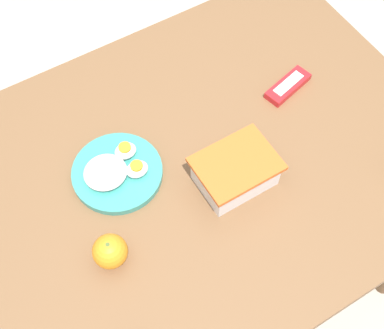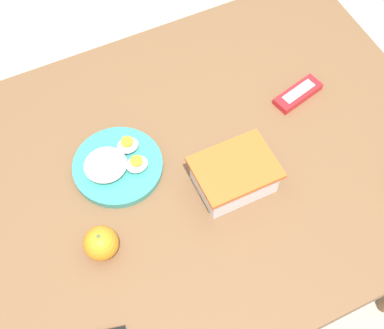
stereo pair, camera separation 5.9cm
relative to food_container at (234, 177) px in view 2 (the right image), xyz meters
name	(u,v)px [view 2 (the right image)]	position (x,y,z in m)	size (l,w,h in m)	color
ground_plane	(199,272)	(0.04, -0.08, -0.77)	(10.00, 10.00, 0.00)	#B2A899
table	(202,181)	(0.04, -0.08, -0.13)	(1.13, 0.85, 0.74)	brown
food_container	(234,177)	(0.00, 0.00, 0.00)	(0.17, 0.13, 0.08)	white
orange_fruit	(101,243)	(0.31, 0.02, 0.00)	(0.07, 0.07, 0.07)	orange
rice_plate	(116,165)	(0.22, -0.15, -0.02)	(0.20, 0.20, 0.05)	teal
candy_bar	(298,94)	(-0.25, -0.15, -0.02)	(0.13, 0.07, 0.02)	red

